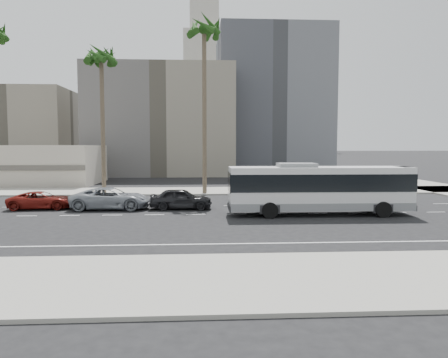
{
  "coord_description": "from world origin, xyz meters",
  "views": [
    {
      "loc": [
        -5.77,
        -31.08,
        5.03
      ],
      "look_at": [
        -3.72,
        4.0,
        2.27
      ],
      "focal_mm": 34.61,
      "sensor_mm": 36.0,
      "label": 1
    }
  ],
  "objects": [
    {
      "name": "highrise_far",
      "position": [
        70.0,
        260.0,
        30.0
      ],
      "size": [
        22.0,
        22.0,
        60.0
      ],
      "primitive_type": "cube",
      "color": "slate",
      "rests_on": "ground"
    },
    {
      "name": "midrise_beige_west",
      "position": [
        -12.0,
        45.0,
        9.0
      ],
      "size": [
        24.0,
        18.0,
        18.0
      ],
      "primitive_type": "cube",
      "color": "#65615C",
      "rests_on": "ground"
    },
    {
      "name": "car_a",
      "position": [
        -7.18,
        2.72,
        0.82
      ],
      "size": [
        2.07,
        4.89,
        1.65
      ],
      "primitive_type": "imported",
      "rotation": [
        0.0,
        0.0,
        1.54
      ],
      "color": "black",
      "rests_on": "ground"
    },
    {
      "name": "city_bus",
      "position": [
        2.9,
        -0.58,
        1.97
      ],
      "size": [
        13.05,
        3.2,
        3.74
      ],
      "rotation": [
        0.0,
        0.0,
        -0.01
      ],
      "color": "silver",
      "rests_on": "ground"
    },
    {
      "name": "midrise_beige_far",
      "position": [
        -38.0,
        50.0,
        7.5
      ],
      "size": [
        18.0,
        16.0,
        15.0
      ],
      "primitive_type": "cube",
      "color": "#65615C",
      "rests_on": "ground"
    },
    {
      "name": "midrise_gray_center",
      "position": [
        8.0,
        52.0,
        13.0
      ],
      "size": [
        20.0,
        20.0,
        26.0
      ],
      "primitive_type": "cube",
      "color": "#4B4D54",
      "rests_on": "ground"
    },
    {
      "name": "sidewalk_south",
      "position": [
        0.0,
        -15.5,
        0.07
      ],
      "size": [
        120.0,
        7.0,
        0.15
      ],
      "primitive_type": "cube",
      "color": "gray",
      "rests_on": "ground"
    },
    {
      "name": "car_c",
      "position": [
        -18.18,
        3.48,
        0.69
      ],
      "size": [
        2.69,
        5.15,
        1.39
      ],
      "primitive_type": "imported",
      "rotation": [
        0.0,
        0.0,
        1.65
      ],
      "color": "maroon",
      "rests_on": "ground"
    },
    {
      "name": "palm_mid",
      "position": [
        -15.46,
        13.42,
        13.49
      ],
      "size": [
        4.85,
        4.85,
        14.99
      ],
      "rotation": [
        0.0,
        0.0,
        -0.2
      ],
      "color": "brown",
      "rests_on": "ground"
    },
    {
      "name": "sidewalk_north",
      "position": [
        0.0,
        15.5,
        0.07
      ],
      "size": [
        120.0,
        7.0,
        0.15
      ],
      "primitive_type": "cube",
      "color": "gray",
      "rests_on": "ground"
    },
    {
      "name": "civic_tower",
      "position": [
        -2.0,
        250.0,
        38.83
      ],
      "size": [
        42.0,
        42.0,
        129.0
      ],
      "color": "beige",
      "rests_on": "ground"
    },
    {
      "name": "car_b",
      "position": [
        -12.68,
        3.01,
        0.86
      ],
      "size": [
        2.84,
        6.16,
        1.71
      ],
      "primitive_type": "imported",
      "rotation": [
        0.0,
        0.0,
        1.57
      ],
      "color": "gray",
      "rests_on": "ground"
    },
    {
      "name": "palm_near",
      "position": [
        -5.19,
        12.87,
        16.19
      ],
      "size": [
        5.31,
        5.31,
        17.87
      ],
      "rotation": [
        0.0,
        0.0,
        -0.27
      ],
      "color": "brown",
      "rests_on": "ground"
    },
    {
      "name": "commercial_low",
      "position": [
        -30.0,
        25.99,
        2.5
      ],
      "size": [
        22.0,
        12.16,
        5.0
      ],
      "color": "beige",
      "rests_on": "ground"
    },
    {
      "name": "ground",
      "position": [
        0.0,
        0.0,
        0.0
      ],
      "size": [
        700.0,
        700.0,
        0.0
      ],
      "primitive_type": "plane",
      "color": "black",
      "rests_on": "ground"
    },
    {
      "name": "highrise_right",
      "position": [
        45.0,
        230.0,
        35.0
      ],
      "size": [
        26.0,
        26.0,
        70.0
      ],
      "primitive_type": "cube",
      "color": "slate",
      "rests_on": "ground"
    }
  ]
}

